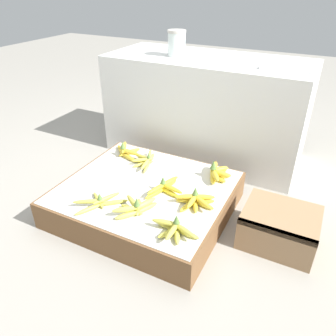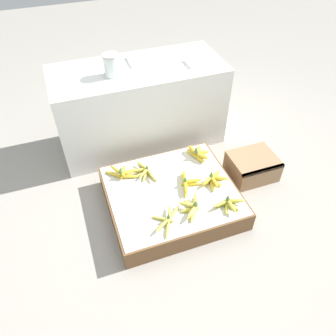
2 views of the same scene
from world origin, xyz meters
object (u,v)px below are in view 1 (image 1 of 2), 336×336
(banana_bunch_back_midleft, at_px, (145,160))
(banana_bunch_back_right, at_px, (217,173))
(banana_bunch_front_right, at_px, (175,229))
(banana_bunch_back_left, at_px, (126,151))
(glass_jar, at_px, (177,43))
(foam_tray_white, at_px, (225,55))
(banana_bunch_middle_midright, at_px, (165,188))
(banana_bunch_front_midleft, at_px, (99,202))
(banana_bunch_front_midright, at_px, (136,207))
(banana_bunch_middle_right, at_px, (196,201))
(wooden_crate, at_px, (279,227))

(banana_bunch_back_midleft, height_order, banana_bunch_back_right, banana_bunch_back_right)
(banana_bunch_front_right, height_order, banana_bunch_back_right, banana_bunch_back_right)
(banana_bunch_back_left, height_order, banana_bunch_back_midleft, banana_bunch_back_left)
(glass_jar, relative_size, foam_tray_white, 0.64)
(banana_bunch_middle_midright, relative_size, glass_jar, 1.48)
(banana_bunch_back_left, xyz_separation_m, glass_jar, (0.11, 0.52, 0.60))
(banana_bunch_front_midleft, xyz_separation_m, glass_jar, (-0.07, 1.04, 0.61))
(banana_bunch_back_midleft, height_order, foam_tray_white, foam_tray_white)
(banana_bunch_front_right, bearing_deg, banana_bunch_front_midright, 167.10)
(banana_bunch_front_midleft, bearing_deg, banana_bunch_middle_right, 27.15)
(wooden_crate, relative_size, banana_bunch_back_midleft, 1.47)
(banana_bunch_middle_right, xyz_separation_m, glass_jar, (-0.51, 0.81, 0.60))
(wooden_crate, distance_m, foam_tray_white, 1.23)
(banana_bunch_middle_right, distance_m, glass_jar, 1.13)
(banana_bunch_front_midleft, distance_m, banana_bunch_front_right, 0.44)
(banana_bunch_front_midleft, xyz_separation_m, banana_bunch_middle_right, (0.44, 0.23, 0.01))
(glass_jar, bearing_deg, banana_bunch_front_midright, -75.20)
(banana_bunch_front_right, height_order, banana_bunch_back_midleft, banana_bunch_front_right)
(banana_bunch_back_midleft, distance_m, banana_bunch_back_right, 0.46)
(banana_bunch_middle_right, relative_size, banana_bunch_back_right, 1.03)
(wooden_crate, relative_size, banana_bunch_front_midright, 1.67)
(wooden_crate, height_order, glass_jar, glass_jar)
(banana_bunch_front_midleft, xyz_separation_m, banana_bunch_back_midleft, (-0.01, 0.49, -0.00))
(banana_bunch_middle_right, relative_size, foam_tray_white, 0.83)
(wooden_crate, distance_m, banana_bunch_front_midright, 0.73)
(banana_bunch_front_right, relative_size, banana_bunch_middle_midright, 0.97)
(banana_bunch_middle_right, bearing_deg, banana_bunch_middle_midright, 170.07)
(banana_bunch_front_midright, distance_m, banana_bunch_back_right, 0.55)
(wooden_crate, height_order, banana_bunch_front_right, banana_bunch_front_right)
(wooden_crate, bearing_deg, banana_bunch_front_midleft, -158.27)
(banana_bunch_back_midleft, height_order, glass_jar, glass_jar)
(banana_bunch_back_right, bearing_deg, banana_bunch_front_midleft, -130.23)
(banana_bunch_front_midleft, bearing_deg, banana_bunch_back_midleft, 91.42)
(wooden_crate, height_order, banana_bunch_middle_right, banana_bunch_middle_right)
(wooden_crate, relative_size, banana_bunch_back_left, 1.54)
(banana_bunch_front_midleft, bearing_deg, foam_tray_white, 79.23)
(banana_bunch_front_midleft, bearing_deg, wooden_crate, 21.73)
(banana_bunch_front_midleft, distance_m, banana_bunch_back_left, 0.55)
(banana_bunch_front_right, relative_size, banana_bunch_back_midleft, 0.97)
(banana_bunch_back_right, bearing_deg, wooden_crate, -24.77)
(banana_bunch_front_right, bearing_deg, foam_tray_white, 100.15)
(wooden_crate, bearing_deg, banana_bunch_back_right, 155.23)
(glass_jar, bearing_deg, banana_bunch_front_midleft, -86.23)
(banana_bunch_middle_midright, distance_m, banana_bunch_back_midleft, 0.34)
(wooden_crate, xyz_separation_m, glass_jar, (-0.92, 0.70, 0.70))
(banana_bunch_back_midleft, relative_size, glass_jar, 1.48)
(banana_bunch_front_midleft, relative_size, foam_tray_white, 0.94)
(banana_bunch_middle_midright, relative_size, foam_tray_white, 0.95)
(wooden_crate, xyz_separation_m, banana_bunch_back_left, (-1.04, 0.18, 0.10))
(banana_bunch_back_midleft, relative_size, banana_bunch_back_right, 1.18)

